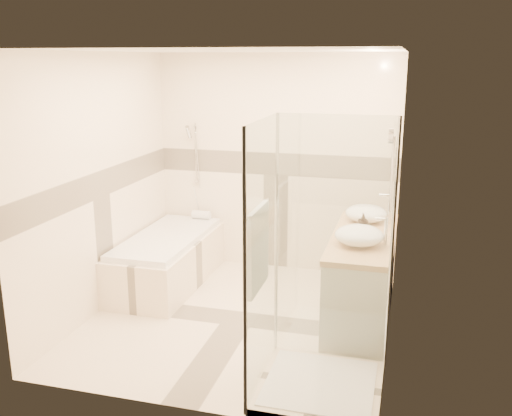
% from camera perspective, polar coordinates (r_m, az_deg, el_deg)
% --- Properties ---
extents(room, '(2.82, 3.02, 2.52)m').
position_cam_1_polar(room, '(5.18, -1.17, 1.61)').
color(room, beige).
rests_on(room, ground).
extents(bathtub, '(0.75, 1.70, 0.56)m').
position_cam_1_polar(bathtub, '(6.39, -8.86, -4.89)').
color(bathtub, '#F8E2C6').
rests_on(bathtub, ground).
extents(vanity, '(0.58, 1.62, 0.85)m').
position_cam_1_polar(vanity, '(5.52, 10.53, -6.86)').
color(vanity, white).
rests_on(vanity, ground).
extents(shower_enclosure, '(0.96, 0.93, 2.04)m').
position_cam_1_polar(shower_enclosure, '(4.37, 5.18, -11.58)').
color(shower_enclosure, '#F8E2C6').
rests_on(shower_enclosure, ground).
extents(vessel_sink_near, '(0.42, 0.42, 0.17)m').
position_cam_1_polar(vessel_sink_near, '(5.81, 10.97, -0.53)').
color(vessel_sink_near, white).
rests_on(vessel_sink_near, vanity).
extents(vessel_sink_far, '(0.43, 0.43, 0.17)m').
position_cam_1_polar(vessel_sink_far, '(5.07, 10.28, -2.71)').
color(vessel_sink_far, white).
rests_on(vessel_sink_far, vanity).
extents(faucet_near, '(0.12, 0.03, 0.30)m').
position_cam_1_polar(faucet_near, '(5.77, 13.14, 0.22)').
color(faucet_near, silver).
rests_on(faucet_near, vanity).
extents(faucet_far, '(0.11, 0.03, 0.27)m').
position_cam_1_polar(faucet_far, '(5.04, 12.76, -2.13)').
color(faucet_far, silver).
rests_on(faucet_far, vanity).
extents(amenity_bottle_a, '(0.10, 0.10, 0.19)m').
position_cam_1_polar(amenity_bottle_a, '(5.42, 10.64, -1.50)').
color(amenity_bottle_a, black).
rests_on(amenity_bottle_a, vanity).
extents(amenity_bottle_b, '(0.13, 0.13, 0.16)m').
position_cam_1_polar(amenity_bottle_b, '(5.46, 10.67, -1.54)').
color(amenity_bottle_b, black).
rests_on(amenity_bottle_b, vanity).
extents(folded_towels, '(0.18, 0.26, 0.08)m').
position_cam_1_polar(folded_towels, '(6.05, 11.13, -0.36)').
color(folded_towels, white).
rests_on(folded_towels, vanity).
extents(rolled_towel, '(0.22, 0.10, 0.10)m').
position_cam_1_polar(rolled_towel, '(6.89, -5.49, -0.68)').
color(rolled_towel, white).
rests_on(rolled_towel, bathtub).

